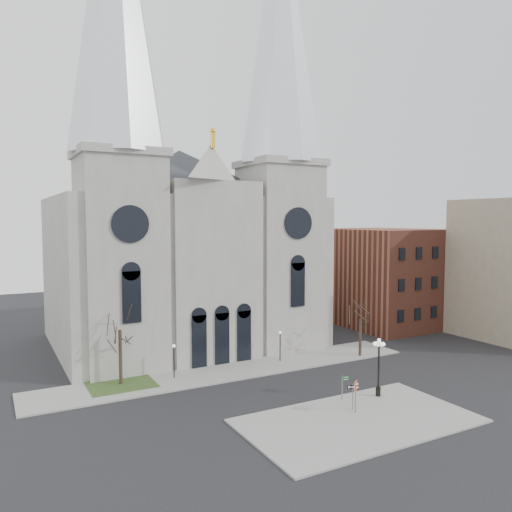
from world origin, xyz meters
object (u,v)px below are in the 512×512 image
one_way_sign (353,392)px  street_name_sign (343,385)px  stop_sign (356,389)px  globe_lamp (379,360)px

one_way_sign → street_name_sign: one_way_sign is taller
stop_sign → globe_lamp: 4.76m
globe_lamp → street_name_sign: (-3.24, 0.77, -1.96)m
stop_sign → globe_lamp: (4.14, 1.93, 1.34)m
street_name_sign → stop_sign: bearing=-99.9°
stop_sign → one_way_sign: 0.82m
stop_sign → street_name_sign: (0.89, 2.71, -0.62)m
globe_lamp → one_way_sign: (-3.88, -1.29, -1.77)m
globe_lamp → one_way_sign: 4.46m
one_way_sign → street_name_sign: bearing=92.1°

